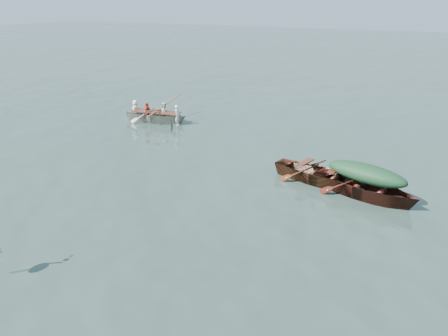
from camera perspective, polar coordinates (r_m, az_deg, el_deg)
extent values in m
plane|color=#30443C|center=(10.41, -8.71, -9.12)|extent=(140.00, 140.00, 0.00)
imported|color=#4C1C11|center=(12.91, 17.75, -3.60)|extent=(4.38, 2.43, 0.96)
imported|color=#622C18|center=(13.49, 12.29, -1.92)|extent=(4.25, 2.16, 0.93)
imported|color=beige|center=(19.84, -8.78, 5.96)|extent=(4.10, 1.72, 0.93)
ellipsoid|color=#193E25|center=(12.63, 18.12, -0.54)|extent=(2.41, 1.33, 0.52)
imported|color=silver|center=(19.63, -8.92, 8.33)|extent=(2.90, 1.44, 0.76)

